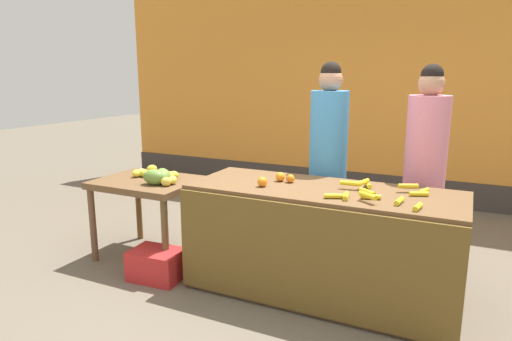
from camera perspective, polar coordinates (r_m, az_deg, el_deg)
name	(u,v)px	position (r m, az deg, el deg)	size (l,w,h in m)	color
ground_plane	(285,284)	(3.91, 3.65, -14.23)	(24.00, 24.00, 0.00)	#665B4C
market_wall_back	(372,75)	(6.49, 14.51, 11.72)	(7.99, 0.23, 3.51)	orange
fruit_stall_counter	(321,242)	(3.62, 8.29, -8.99)	(2.09, 0.81, 0.87)	brown
side_table_wooden	(149,190)	(4.35, -13.46, -2.47)	(0.93, 0.74, 0.76)	brown
banana_bunch_pile	(378,192)	(3.36, 15.23, -2.69)	(0.67, 0.59, 0.07)	gold
orange_pile	(276,179)	(3.60, 2.59, -1.10)	(0.22, 0.30, 0.08)	orange
mango_papaya_pile	(158,176)	(4.19, -12.38, -0.68)	(0.59, 0.53, 0.14)	yellow
vendor_woman_blue_shirt	(328,164)	(4.13, 9.11, 0.80)	(0.34, 0.34, 1.84)	#33333D
vendor_woman_pink_shirt	(424,173)	(4.05, 20.60, -0.29)	(0.34, 0.34, 1.82)	#33333D
produce_crate	(157,264)	(4.03, -12.49, -11.59)	(0.44, 0.32, 0.26)	red
produce_sack	(253,215)	(4.70, -0.44, -5.71)	(0.36, 0.30, 0.58)	maroon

